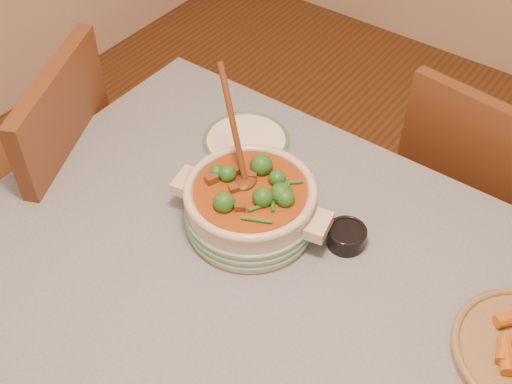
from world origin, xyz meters
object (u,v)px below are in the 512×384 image
chair_far (474,188)px  white_plate (246,140)px  dining_table (305,325)px  stew_casserole (250,202)px  condiment_bowl (346,236)px  chair_left (45,188)px

chair_far → white_plate: bearing=48.8°
dining_table → white_plate: (-0.42, 0.33, 0.10)m
stew_casserole → condiment_bowl: stew_casserole is taller
white_plate → chair_far: (0.52, 0.47, -0.25)m
chair_far → chair_left: 1.30m
white_plate → chair_left: size_ratio=0.26×
chair_left → condiment_bowl: bearing=77.0°
dining_table → stew_casserole: size_ratio=4.29×
chair_far → stew_casserole: bearing=71.2°
dining_table → stew_casserole: 0.30m
chair_left → white_plate: bearing=98.9°
condiment_bowl → chair_left: chair_left is taller
dining_table → chair_far: bearing=82.6°
white_plate → chair_left: (-0.50, -0.33, -0.21)m
white_plate → chair_left: chair_left is taller
chair_far → dining_table: bearing=89.5°
dining_table → chair_far: (0.10, 0.80, -0.15)m
dining_table → white_plate: white_plate is taller
dining_table → condiment_bowl: (-0.02, 0.19, 0.12)m
white_plate → condiment_bowl: (0.40, -0.14, 0.02)m
condiment_bowl → white_plate: bearing=160.1°
chair_far → condiment_bowl: bearing=85.7°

